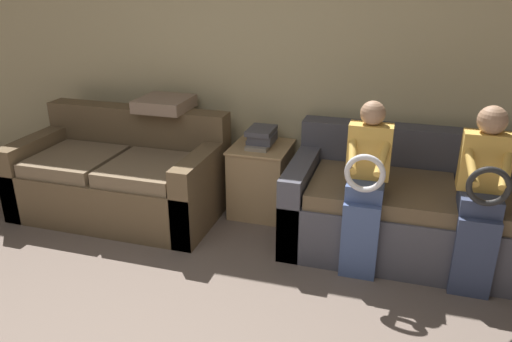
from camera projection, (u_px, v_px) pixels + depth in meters
The scene contains 8 objects.
wall_back at pixel (262, 55), 4.12m from camera, with size 7.45×0.06×2.55m.
couch_main at pixel (416, 209), 3.65m from camera, with size 1.85×0.96×0.82m.
couch_side at pixel (122, 178), 4.20m from camera, with size 1.66×0.91×0.84m.
child_left_seated at pixel (366, 182), 3.26m from camera, with size 0.28×0.37×1.16m.
child_right_seated at pixel (482, 193), 3.07m from camera, with size 0.29×0.38×1.18m.
side_shelf at pixel (261, 178), 4.19m from camera, with size 0.47×0.52×0.59m.
book_stack at pixel (262, 137), 4.06m from camera, with size 0.21×0.32×0.15m.
throw_pillow at pixel (165, 104), 4.19m from camera, with size 0.42×0.42×0.10m.
Camera 1 is at (1.17, -1.17, 1.93)m, focal length 35.00 mm.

